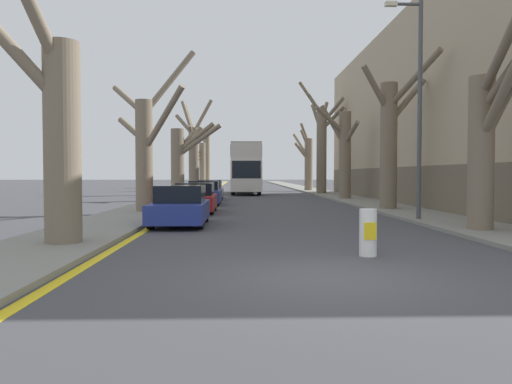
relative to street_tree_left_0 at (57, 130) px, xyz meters
name	(u,v)px	position (x,y,z in m)	size (l,w,h in m)	color
ground_plane	(329,278)	(5.90, -3.78, -2.84)	(300.00, 300.00, 0.00)	#424247
sidewalk_left	(201,189)	(-0.19, 46.22, -2.78)	(2.84, 120.00, 0.12)	gray
sidewalk_right	(305,189)	(11.99, 46.22, -2.78)	(2.84, 120.00, 0.12)	gray
building_facade_right	(473,113)	(18.39, 17.56, 2.59)	(10.08, 35.87, 10.87)	tan
kerb_line_stripe	(215,189)	(1.41, 46.22, -2.84)	(0.24, 120.00, 0.01)	yellow
street_tree_left_0	(57,130)	(0.00, 0.00, 0.00)	(2.79, 3.50, 6.34)	#7A6B56
street_tree_left_1	(146,145)	(0.17, 10.39, 0.23)	(4.09, 3.66, 7.50)	#7A6B56
street_tree_left_2	(181,159)	(0.45, 21.34, -0.09)	(3.43, 1.24, 5.25)	#7A6B56
street_tree_left_3	(193,152)	(0.33, 31.20, 0.87)	(3.40, 3.89, 8.24)	#7A6B56
street_tree_left_4	(202,165)	(0.19, 42.27, -0.04)	(1.92, 2.16, 5.29)	#7A6B56
street_tree_left_5	(207,159)	(0.08, 52.80, 0.93)	(1.59, 2.25, 7.94)	#7A6B56
street_tree_right_0	(489,131)	(11.69, 2.25, 0.18)	(2.42, 3.56, 6.16)	#7A6B56
street_tree_right_1	(390,139)	(11.58, 11.53, 0.63)	(3.43, 3.32, 7.18)	#7A6B56
street_tree_right_2	(344,152)	(11.48, 21.73, 0.46)	(2.79, 2.38, 6.49)	#7A6B56
street_tree_right_3	(322,144)	(11.51, 31.22, 1.54)	(4.00, 3.31, 9.84)	#7A6B56
street_tree_right_4	(308,161)	(11.41, 39.60, 0.33)	(2.07, 3.64, 7.06)	#7A6B56
double_decker_bus	(246,166)	(4.89, 32.86, -0.35)	(2.57, 10.65, 4.40)	silver
parked_car_0	(180,206)	(2.32, 5.17, -2.19)	(1.81, 4.03, 1.38)	navy
parked_car_1	(195,198)	(2.32, 10.93, -2.19)	(1.85, 4.19, 1.36)	maroon
parked_car_2	(204,193)	(2.32, 16.72, -2.18)	(1.87, 4.19, 1.38)	navy
parked_car_3	(210,190)	(2.32, 22.38, -2.19)	(1.73, 3.97, 1.37)	#9EA3AD
lamp_post	(417,99)	(10.89, 6.04, 1.68)	(1.40, 0.20, 8.11)	#4C4F54
traffic_bollard	(368,233)	(7.16, -1.52, -2.33)	(0.37, 0.38, 1.02)	white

